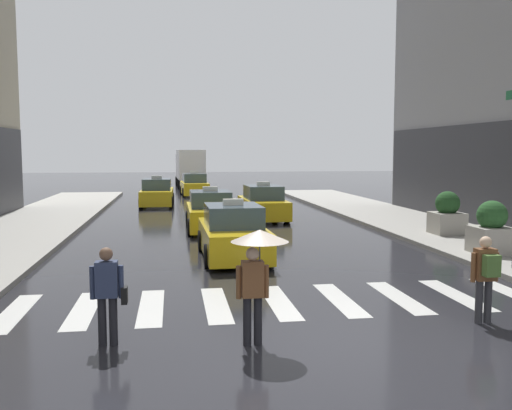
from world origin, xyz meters
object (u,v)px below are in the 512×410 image
Objects in this scene: taxi_third at (263,204)px; taxi_fifth at (194,186)px; pedestrian_with_backpack at (486,273)px; planter_mid_block at (447,215)px; planter_near_corner at (492,229)px; pedestrian_with_umbrella at (257,255)px; taxi_fourth at (157,194)px; pedestrian_with_handbag at (108,290)px; box_truck at (190,167)px; taxi_second at (210,213)px; taxi_lead at (233,234)px.

taxi_third is 15.27m from taxi_fifth.
pedestrian_with_backpack is 10.85m from planter_mid_block.
planter_near_corner is at bearing -98.83° from planter_mid_block.
planter_mid_block is at bearing -68.40° from taxi_fifth.
pedestrian_with_umbrella is at bearing -130.11° from planter_mid_block.
taxi_third and taxi_fourth have the same top height.
taxi_third reaches higher than pedestrian_with_backpack.
pedestrian_with_backpack is at bearing 1.32° from pedestrian_with_handbag.
planter_mid_block is (8.60, -30.16, -0.98)m from box_truck.
pedestrian_with_backpack is at bearing -122.26° from planter_near_corner.
pedestrian_with_handbag is at bearing -138.07° from planter_mid_block.
taxi_second is at bearing -77.27° from taxi_fourth.
taxi_fifth is at bearing 89.61° from pedestrian_with_umbrella.
pedestrian_with_backpack is at bearing -113.88° from planter_mid_block.
pedestrian_with_handbag is 1.03× the size of planter_mid_block.
taxi_lead is at bearing -80.85° from taxi_fourth.
pedestrian_with_backpack is at bearing -61.18° from taxi_lead.
taxi_third is 17.48m from pedestrian_with_handbag.
taxi_third is 1.00× the size of taxi_fourth.
taxi_fifth is 26.74m from planter_near_corner.
pedestrian_with_backpack is at bearing -84.77° from taxi_third.
planter_mid_block reaches higher than pedestrian_with_backpack.
pedestrian_with_handbag is (-2.62, -40.24, -0.92)m from box_truck.
taxi_fourth is at bearing 128.18° from planter_mid_block.
planter_near_corner is at bearing -63.25° from taxi_third.
pedestrian_with_umbrella reaches higher than planter_mid_block.
taxi_third is at bearing 131.92° from planter_mid_block.
planter_near_corner is (7.73, -1.19, 0.15)m from taxi_lead.
taxi_fourth is at bearing 105.52° from pedestrian_with_backpack.
taxi_third is 17.24m from pedestrian_with_umbrella.
pedestrian_with_umbrella is 1.21× the size of planter_mid_block.
taxi_lead reaches higher than planter_near_corner.
planter_mid_block is (0.61, 3.93, 0.00)m from planter_near_corner.
taxi_fifth is 2.88× the size of planter_mid_block.
taxi_fourth and taxi_fifth have the same top height.
planter_mid_block reaches higher than pedestrian_with_handbag.
taxi_second is 18.29m from taxi_fifth.
pedestrian_with_backpack is (4.23, -13.23, 0.25)m from taxi_second.
taxi_second is 0.60× the size of box_truck.
pedestrian_with_backpack is at bearing -74.48° from taxi_fourth.
taxi_fifth is at bearing 107.29° from planter_near_corner.
planter_mid_block is at bearing 66.12° from pedestrian_with_backpack.
pedestrian_with_backpack is (1.51, -16.49, 0.25)m from taxi_third.
pedestrian_with_umbrella is at bearing -90.62° from taxi_second.
taxi_third is at bearing 95.23° from pedestrian_with_backpack.
taxi_third is 2.86× the size of planter_mid_block.
taxi_lead is 8.78m from planter_mid_block.
pedestrian_with_umbrella is at bearing -141.53° from planter_near_corner.
taxi_fourth is (-2.70, 16.78, 0.00)m from taxi_lead.
pedestrian_with_umbrella is 1.18× the size of pedestrian_with_handbag.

